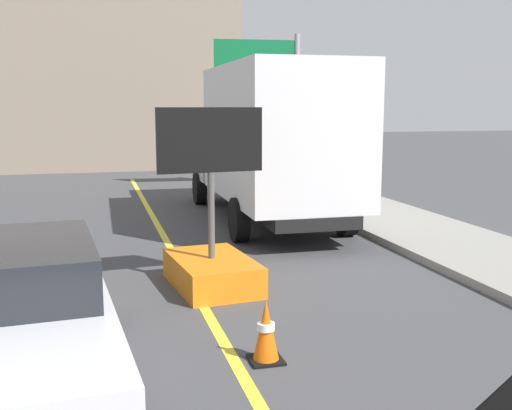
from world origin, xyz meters
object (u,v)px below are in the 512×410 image
object	(u,v)px
highway_guide_sign	(273,84)
traffic_cone_mid_lane	(266,331)
arrow_board_trailer	(212,256)
pickup_car	(9,315)
box_truck	(268,140)

from	to	relation	value
highway_guide_sign	traffic_cone_mid_lane	size ratio (longest dim) A/B	7.31
arrow_board_trailer	pickup_car	xyz separation A→B (m)	(-2.53, -2.68, 0.22)
traffic_cone_mid_lane	pickup_car	bearing A→B (deg)	176.16
highway_guide_sign	traffic_cone_mid_lane	world-z (taller)	highway_guide_sign
box_truck	highway_guide_sign	xyz separation A→B (m)	(1.75, 5.46, 1.50)
highway_guide_sign	box_truck	bearing A→B (deg)	-107.76
box_truck	highway_guide_sign	distance (m)	5.92
arrow_board_trailer	box_truck	xyz separation A→B (m)	(2.31, 4.96, 1.44)
box_truck	traffic_cone_mid_lane	distance (m)	8.29
box_truck	pickup_car	distance (m)	9.12
pickup_car	highway_guide_sign	size ratio (longest dim) A/B	0.96
traffic_cone_mid_lane	arrow_board_trailer	bearing A→B (deg)	90.78
box_truck	pickup_car	size ratio (longest dim) A/B	1.62
box_truck	traffic_cone_mid_lane	size ratio (longest dim) A/B	11.39
box_truck	pickup_car	xyz separation A→B (m)	(-4.84, -7.64, -1.22)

